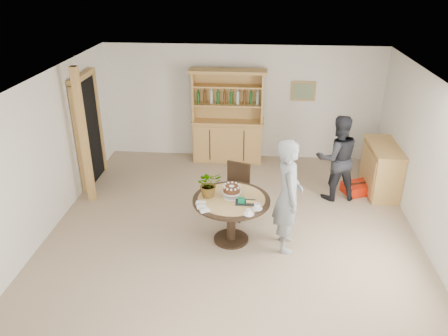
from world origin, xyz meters
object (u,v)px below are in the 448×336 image
teen_boy (288,196)px  adult_person (337,158)px  dining_chair (236,186)px  hutch (228,131)px  red_suitcase (359,188)px  sideboard (381,169)px  dining_table (231,207)px

teen_boy → adult_person: 1.93m
dining_chair → teen_boy: (0.82, -0.92, 0.36)m
hutch → adult_person: 2.65m
red_suitcase → dining_chair: bearing=179.7°
sideboard → dining_table: sideboard is taller
teen_boy → hutch: bearing=15.3°
dining_chair → adult_person: 1.97m
dining_chair → teen_boy: teen_boy is taller
adult_person → dining_table: bearing=29.9°
hutch → teen_boy: 3.45m
teen_boy → sideboard: bearing=-47.4°
teen_boy → red_suitcase: teen_boy is taller
teen_boy → dining_table: bearing=79.3°
adult_person → dining_chair: bearing=11.7°
hutch → sideboard: (3.04, -1.24, -0.22)m
sideboard → adult_person: adult_person is taller
sideboard → teen_boy: bearing=-133.4°
teen_boy → adult_person: (0.98, 1.67, -0.09)m
sideboard → red_suitcase: bearing=-163.1°
adult_person → hutch: bearing=-47.5°
dining_table → dining_chair: size_ratio=1.27×
dining_table → dining_chair: dining_chair is taller
hutch → red_suitcase: 3.03m
red_suitcase → teen_boy: bearing=-151.4°
hutch → adult_person: bearing=-36.8°
teen_boy → dining_chair: bearing=37.7°
sideboard → adult_person: size_ratio=0.78×
hutch → dining_table: size_ratio=1.70×
adult_person → red_suitcase: bearing=-167.8°
dining_table → adult_person: adult_person is taller
hutch → teen_boy: size_ratio=1.14×
sideboard → teen_boy: (-1.90, -2.01, 0.42)m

